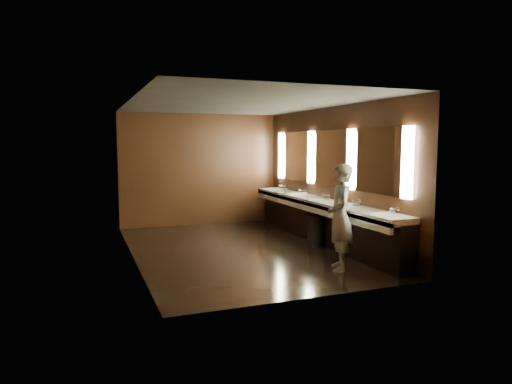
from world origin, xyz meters
TOP-DOWN VIEW (x-y plane):
  - floor at (0.00, 0.00)m, footprint 6.00×6.00m
  - ceiling at (0.00, 0.00)m, footprint 4.00×6.00m
  - wall_back at (0.00, 3.00)m, footprint 4.00×0.02m
  - wall_front at (0.00, -3.00)m, footprint 4.00×0.02m
  - wall_left at (-2.00, 0.00)m, footprint 0.02×6.00m
  - wall_right at (2.00, 0.00)m, footprint 0.02×6.00m
  - sink_counter at (1.79, 0.00)m, footprint 0.55×5.40m
  - mirror_band at (1.98, -0.00)m, footprint 0.06×5.03m
  - person at (1.05, -1.93)m, footprint 0.63×0.74m
  - trash_bin at (1.58, -0.25)m, footprint 0.49×0.49m

SIDE VIEW (x-z plane):
  - floor at x=0.00m, z-range 0.00..0.00m
  - trash_bin at x=1.58m, z-range 0.00..0.62m
  - sink_counter at x=1.79m, z-range -0.01..1.00m
  - person at x=1.05m, z-range 0.00..1.73m
  - wall_back at x=0.00m, z-range 0.00..2.80m
  - wall_front at x=0.00m, z-range 0.00..2.80m
  - wall_left at x=-2.00m, z-range 0.00..2.80m
  - wall_right at x=2.00m, z-range 0.00..2.80m
  - mirror_band at x=1.98m, z-range 1.17..2.32m
  - ceiling at x=0.00m, z-range 2.79..2.81m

